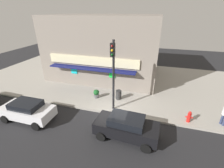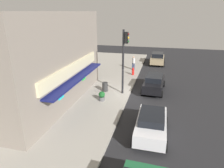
# 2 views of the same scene
# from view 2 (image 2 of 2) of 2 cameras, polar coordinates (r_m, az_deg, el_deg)

# --- Properties ---
(ground_plane) EXTENTS (54.15, 54.15, 0.00)m
(ground_plane) POSITION_cam_2_polar(r_m,az_deg,el_deg) (18.84, 5.14, -2.99)
(ground_plane) COLOR #232326
(sidewalk) EXTENTS (36.10, 13.48, 0.16)m
(sidewalk) POSITION_cam_2_polar(r_m,az_deg,el_deg) (20.84, -13.46, -0.95)
(sidewalk) COLOR #A39E93
(sidewalk) RESTS_ON ground_plane
(corner_building) EXTENTS (12.58, 9.94, 7.15)m
(corner_building) POSITION_cam_2_polar(r_m,az_deg,el_deg) (18.17, -24.45, 6.79)
(corner_building) COLOR gray
(corner_building) RESTS_ON sidewalk
(traffic_light) EXTENTS (0.32, 0.58, 5.72)m
(traffic_light) POSITION_cam_2_polar(r_m,az_deg,el_deg) (17.67, 3.49, 8.42)
(traffic_light) COLOR black
(traffic_light) RESTS_ON sidewalk
(fire_hydrant) EXTENTS (0.51, 0.27, 0.89)m
(fire_hydrant) POSITION_cam_2_polar(r_m,az_deg,el_deg) (24.05, 5.98, 3.59)
(fire_hydrant) COLOR red
(fire_hydrant) RESTS_ON sidewalk
(trash_can) EXTENTS (0.52, 0.52, 0.86)m
(trash_can) POSITION_cam_2_polar(r_m,az_deg,el_deg) (18.99, -1.99, -0.81)
(trash_can) COLOR #2D2D2D
(trash_can) RESTS_ON sidewalk
(pedestrian) EXTENTS (0.52, 0.41, 1.74)m
(pedestrian) POSITION_cam_2_polar(r_m,az_deg,el_deg) (26.16, 6.09, 6.11)
(pedestrian) COLOR navy
(pedestrian) RESTS_ON sidewalk
(potted_plant_by_doorway) EXTENTS (0.53, 0.53, 0.81)m
(potted_plant_by_doorway) POSITION_cam_2_polar(r_m,az_deg,el_deg) (17.04, -2.90, -3.38)
(potted_plant_by_doorway) COLOR #59595B
(potted_plant_by_doorway) RESTS_ON sidewalk
(parked_car_white) EXTENTS (4.00, 2.01, 1.53)m
(parked_car_white) POSITION_cam_2_polar(r_m,az_deg,el_deg) (12.81, 11.08, -10.99)
(parked_car_white) COLOR silver
(parked_car_white) RESTS_ON ground_plane
(parked_car_black) EXTENTS (4.21, 2.14, 1.59)m
(parked_car_black) POSITION_cam_2_polar(r_m,az_deg,el_deg) (19.77, 11.80, 0.35)
(parked_car_black) COLOR black
(parked_car_black) RESTS_ON ground_plane
(parked_car_tan) EXTENTS (4.11, 2.10, 1.65)m
(parked_car_tan) POSITION_cam_2_polar(r_m,az_deg,el_deg) (30.22, 12.74, 7.08)
(parked_car_tan) COLOR #9E8966
(parked_car_tan) RESTS_ON ground_plane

